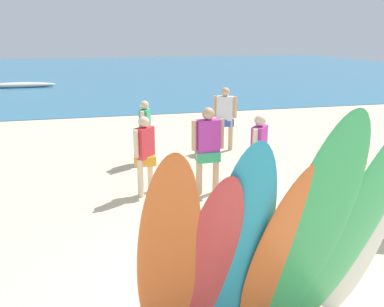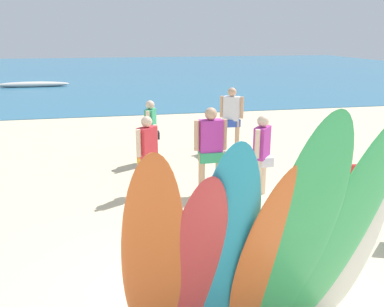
% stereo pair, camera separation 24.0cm
% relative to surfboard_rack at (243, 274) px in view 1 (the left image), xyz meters
% --- Properties ---
extents(ground, '(60.00, 60.00, 0.00)m').
position_rel_surfboard_rack_xyz_m(ground, '(0.00, 14.00, -0.47)').
color(ground, beige).
extents(ocean_water, '(60.00, 40.00, 0.02)m').
position_rel_surfboard_rack_xyz_m(ocean_water, '(0.00, 31.84, -0.46)').
color(ocean_water, teal).
rests_on(ocean_water, ground).
extents(surfboard_rack, '(2.29, 0.07, 0.62)m').
position_rel_surfboard_rack_xyz_m(surfboard_rack, '(0.00, 0.00, 0.00)').
color(surfboard_rack, brown).
rests_on(surfboard_rack, ground).
extents(surfboard_orange_0, '(0.57, 1.02, 2.28)m').
position_rel_surfboard_rack_xyz_m(surfboard_orange_0, '(-0.96, -0.74, 0.67)').
color(surfboard_orange_0, orange).
rests_on(surfboard_orange_0, ground).
extents(surfboard_red_1, '(0.58, 1.00, 2.06)m').
position_rel_surfboard_rack_xyz_m(surfboard_red_1, '(-0.61, -0.68, 0.55)').
color(surfboard_red_1, '#D13D42').
rests_on(surfboard_red_1, ground).
extents(surfboard_teal_2, '(0.61, 1.03, 2.31)m').
position_rel_surfboard_rack_xyz_m(surfboard_teal_2, '(-0.34, -0.71, 0.68)').
color(surfboard_teal_2, '#289EC6').
rests_on(surfboard_teal_2, ground).
extents(surfboard_orange_3, '(0.65, 1.02, 2.13)m').
position_rel_surfboard_rack_xyz_m(surfboard_orange_3, '(0.04, -0.72, 0.59)').
color(surfboard_orange_3, orange).
rests_on(surfboard_orange_3, ground).
extents(surfboard_green_4, '(0.68, 1.21, 2.55)m').
position_rel_surfboard_rack_xyz_m(surfboard_green_4, '(0.27, -0.83, 0.80)').
color(surfboard_green_4, '#38B266').
rests_on(surfboard_green_4, ground).
extents(surfboard_green_5, '(0.63, 1.16, 2.49)m').
position_rel_surfboard_rack_xyz_m(surfboard_green_5, '(0.68, -0.81, 0.77)').
color(surfboard_green_5, '#38B266').
rests_on(surfboard_green_5, ground).
extents(surfboard_white_6, '(0.55, 0.73, 1.96)m').
position_rel_surfboard_rack_xyz_m(surfboard_white_6, '(0.95, -0.59, 0.51)').
color(surfboard_white_6, white).
rests_on(surfboard_white_6, ground).
extents(beachgoer_photographing, '(0.57, 0.39, 1.66)m').
position_rel_surfboard_rack_xyz_m(beachgoer_photographing, '(1.91, 6.48, 0.49)').
color(beachgoer_photographing, tan).
rests_on(beachgoer_photographing, ground).
extents(beachgoer_by_water, '(0.39, 0.54, 1.50)m').
position_rel_surfboard_rack_xyz_m(beachgoer_by_water, '(-0.28, 5.82, 0.39)').
color(beachgoer_by_water, beige).
rests_on(beachgoer_by_water, ground).
extents(beachgoer_strolling, '(0.42, 0.47, 1.57)m').
position_rel_surfboard_rack_xyz_m(beachgoer_strolling, '(1.51, 3.21, 0.43)').
color(beachgoer_strolling, beige).
rests_on(beachgoer_strolling, ground).
extents(beachgoer_midbeach, '(0.64, 0.27, 1.69)m').
position_rel_surfboard_rack_xyz_m(beachgoer_midbeach, '(0.61, 3.54, 0.50)').
color(beachgoer_midbeach, tan).
rests_on(beachgoer_midbeach, ground).
extents(beachgoer_near_rack, '(0.44, 0.43, 1.53)m').
position_rel_surfboard_rack_xyz_m(beachgoer_near_rack, '(-0.56, 3.77, 0.41)').
color(beachgoer_near_rack, beige).
rests_on(beachgoer_near_rack, ground).
extents(beach_chair_red, '(0.59, 0.79, 0.79)m').
position_rel_surfboard_rack_xyz_m(beach_chair_red, '(3.00, 2.39, -0.05)').
color(beach_chair_red, '#B7B7BC').
rests_on(beach_chair_red, ground).
extents(beach_chair_blue, '(0.63, 0.82, 0.80)m').
position_rel_surfboard_rack_xyz_m(beach_chair_blue, '(1.67, 1.46, -0.05)').
color(beach_chair_blue, '#B7B7BC').
rests_on(beach_chair_blue, ground).
extents(distant_boat, '(4.12, 0.73, 0.33)m').
position_rel_surfboard_rack_xyz_m(distant_boat, '(-5.45, 21.83, -0.32)').
color(distant_boat, silver).
rests_on(distant_boat, ground).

